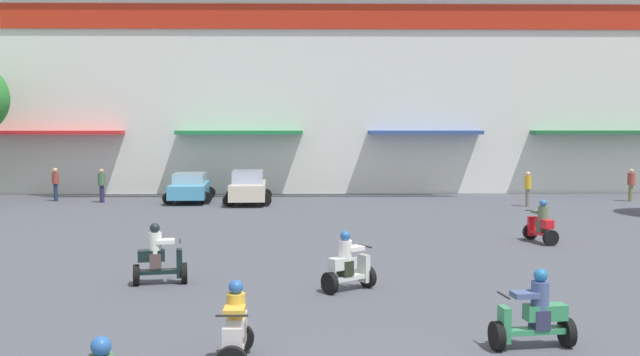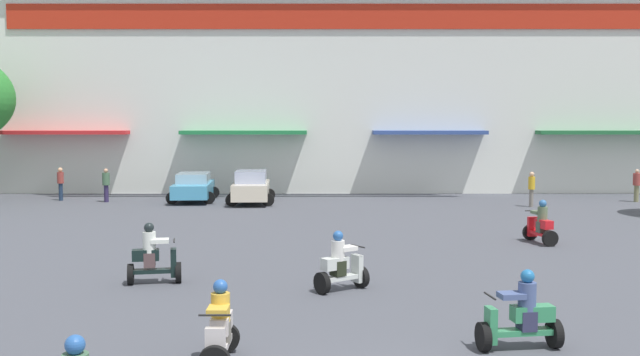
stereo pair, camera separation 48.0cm
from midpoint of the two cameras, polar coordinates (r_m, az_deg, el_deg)
ground_plane at (r=23.28m, az=2.92°, el=-5.53°), size 128.00×128.00×0.00m
colonial_building at (r=46.98m, az=1.41°, el=10.67°), size 38.67×18.76×20.75m
parked_car_0 at (r=36.92m, az=-9.54°, el=-0.68°), size 2.51×4.30×1.41m
parked_car_1 at (r=35.56m, az=-5.10°, el=-0.72°), size 2.39×3.90×1.59m
scooter_rider_0 at (r=17.61m, az=2.35°, el=-6.83°), size 1.36×1.18×1.46m
scooter_rider_1 at (r=25.33m, az=17.21°, el=-3.53°), size 0.81×1.53×1.46m
scooter_rider_3 at (r=12.61m, az=-6.78°, el=-11.66°), size 0.52×1.42×1.42m
scooter_rider_4 at (r=18.76m, az=-12.20°, el=-6.11°), size 1.38×0.75×1.54m
scooter_rider_5 at (r=13.81m, az=16.26°, el=-10.33°), size 1.53×0.72×1.45m
pedestrian_0 at (r=38.82m, az=-19.30°, el=-0.26°), size 0.41×0.41×1.66m
pedestrian_1 at (r=39.41m, az=23.64°, el=-0.39°), size 0.39×0.39×1.62m
pedestrian_2 at (r=35.51m, az=16.41°, el=-0.64°), size 0.37×0.37×1.64m
pedestrian_3 at (r=37.45m, az=-16.05°, el=-0.38°), size 0.47×0.47×1.66m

